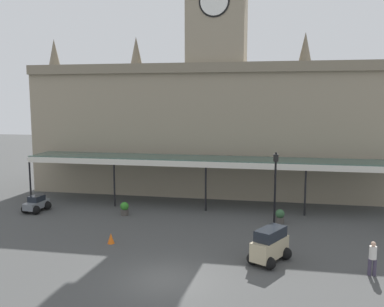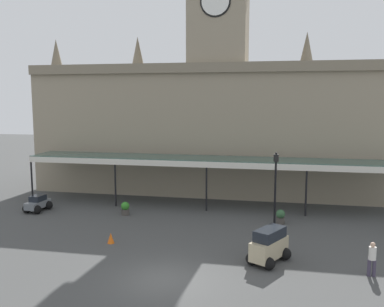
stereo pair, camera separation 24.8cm
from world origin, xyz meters
TOP-DOWN VIEW (x-y plane):
  - ground_plane at (0.00, 0.00)m, footprint 140.00×140.00m
  - station_building at (0.00, 18.58)m, footprint 32.54×5.84m
  - entrance_canopy at (0.00, 13.44)m, footprint 28.82×3.26m
  - car_grey_sedan at (-12.34, 9.65)m, footprint 1.65×2.13m
  - car_beige_van at (4.72, 3.06)m, footprint 2.30×2.59m
  - pedestrian_near_entrance at (9.48, 2.27)m, footprint 0.39×0.34m
  - victorian_lamppost at (4.98, 7.72)m, footprint 0.30×0.30m
  - traffic_cone at (-4.31, 4.15)m, footprint 0.40×0.40m
  - planter_near_kerb at (5.39, 9.96)m, footprint 0.60×0.60m
  - planter_by_canopy at (-5.56, 9.91)m, footprint 0.60×0.60m

SIDE VIEW (x-z plane):
  - ground_plane at x=0.00m, z-range 0.00..0.00m
  - traffic_cone at x=-4.31m, z-range 0.00..0.62m
  - planter_near_kerb at x=5.39m, z-range 0.01..0.97m
  - planter_by_canopy at x=-5.56m, z-range 0.01..0.97m
  - car_grey_sedan at x=-12.34m, z-range -0.09..1.10m
  - car_beige_van at x=4.72m, z-range -0.08..1.69m
  - pedestrian_near_entrance at x=9.48m, z-range 0.07..1.74m
  - victorian_lamppost at x=4.98m, z-range 0.61..5.72m
  - entrance_canopy at x=0.00m, z-range 1.76..5.56m
  - station_building at x=0.00m, z-range -3.36..16.55m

